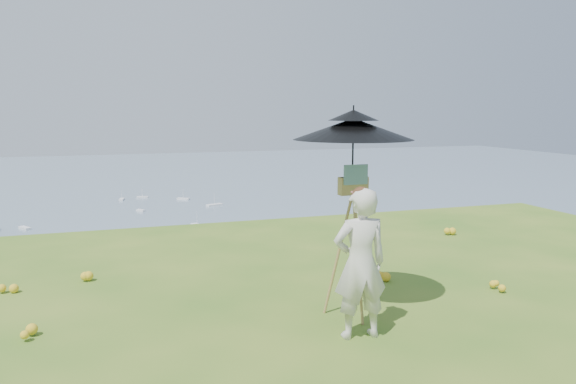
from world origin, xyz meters
name	(u,v)px	position (x,y,z in m)	size (l,w,h in m)	color
ground	(437,364)	(0.00, 0.00, 0.00)	(14.00, 14.00, 0.00)	#3C6F1F
shoreline_tier	(133,377)	(0.00, 75.00, -36.00)	(170.00, 28.00, 8.00)	#6A6055
bay_water	(110,196)	(0.00, 240.00, -34.00)	(700.00, 700.00, 0.00)	#6D8B9D
slope_trees	(152,352)	(0.00, 35.00, -15.00)	(110.00, 50.00, 6.00)	#205018
harbor_town	(131,334)	(0.00, 75.00, -29.50)	(110.00, 22.00, 5.00)	beige
moored_boats	(69,238)	(-12.50, 161.00, -33.65)	(140.00, 140.00, 0.70)	white
wildflowers	(422,347)	(0.00, 0.25, 0.06)	(10.00, 10.50, 0.12)	gold
painter	(360,264)	(-0.40, 0.80, 0.77)	(0.56, 0.37, 1.55)	silver
field_easel	(352,241)	(-0.22, 1.38, 0.86)	(0.65, 0.65, 1.72)	olive
sun_umbrella	(353,149)	(-0.22, 1.41, 1.88)	(1.31, 1.31, 0.94)	black
painter_cap	(362,192)	(-0.40, 0.80, 1.51)	(0.19, 0.23, 0.10)	#D77678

